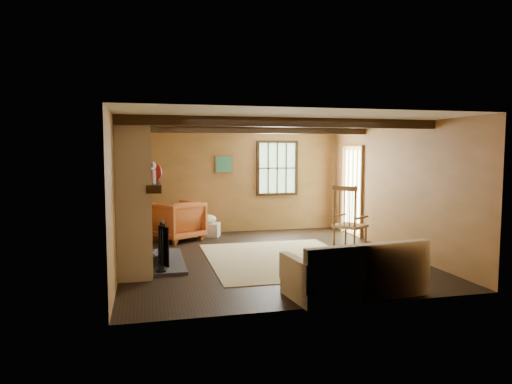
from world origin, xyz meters
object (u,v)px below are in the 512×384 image
object	(u,v)px
rocking_chair	(349,224)
laundry_basket	(208,230)
fireplace	(137,199)
armchair	(177,221)
sofa	(356,275)

from	to	relation	value
rocking_chair	laundry_basket	bearing A→B (deg)	11.80
fireplace	rocking_chair	distance (m)	3.90
rocking_chair	armchair	size ratio (longest dim) A/B	1.37
rocking_chair	laundry_basket	distance (m)	3.28
laundry_basket	rocking_chair	bearing A→B (deg)	-43.01
fireplace	armchair	distance (m)	2.24
rocking_chair	fireplace	bearing A→B (deg)	55.66
rocking_chair	sofa	bearing A→B (deg)	121.89
sofa	armchair	world-z (taller)	armchair
sofa	fireplace	bearing A→B (deg)	132.85
armchair	laundry_basket	bearing A→B (deg)	169.60
fireplace	rocking_chair	bearing A→B (deg)	0.85
rocking_chair	sofa	distance (m)	2.67
fireplace	rocking_chair	xyz separation A→B (m)	(3.86, 0.06, -0.57)
rocking_chair	armchair	bearing A→B (deg)	22.73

